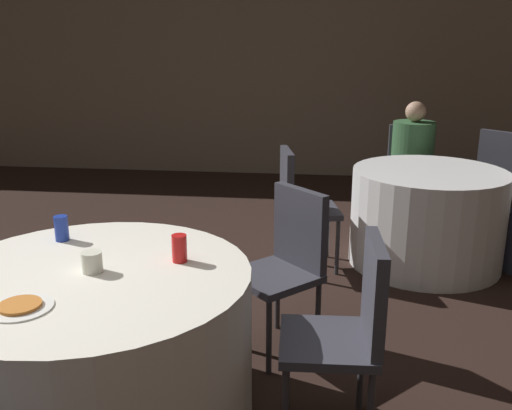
{
  "coord_description": "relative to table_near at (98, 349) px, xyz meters",
  "views": [
    {
      "loc": [
        1.18,
        -2.01,
        1.68
      ],
      "look_at": [
        0.85,
        0.82,
        0.82
      ],
      "focal_mm": 40.0,
      "sensor_mm": 36.0,
      "label": 1
    }
  ],
  "objects": [
    {
      "name": "chair_far_northeast",
      "position": [
        2.39,
        2.8,
        0.18
      ],
      "size": [
        0.56,
        0.56,
        0.89
      ],
      "rotation": [
        0.0,
        0.0,
        -3.88
      ],
      "color": "#383842",
      "rests_on": "ground_plane"
    },
    {
      "name": "chair_near_northeast",
      "position": [
        0.77,
        0.76,
        0.18
      ],
      "size": [
        0.57,
        0.57,
        0.89
      ],
      "rotation": [
        0.0,
        0.0,
        -3.94
      ],
      "color": "#383842",
      "rests_on": "ground_plane"
    },
    {
      "name": "chair_far_west",
      "position": [
        0.78,
        1.88,
        0.18
      ],
      "size": [
        0.48,
        0.47,
        0.89
      ],
      "rotation": [
        0.0,
        0.0,
        -1.37
      ],
      "color": "#383842",
      "rests_on": "ground_plane"
    },
    {
      "name": "table_far",
      "position": [
        1.74,
        2.08,
        0.0
      ],
      "size": [
        1.12,
        1.12,
        0.72
      ],
      "color": "white",
      "rests_on": "ground_plane"
    },
    {
      "name": "soda_can_blue",
      "position": [
        -0.29,
        0.36,
        0.42
      ],
      "size": [
        0.07,
        0.07,
        0.12
      ],
      "color": "#1E38A5",
      "rests_on": "table_near"
    },
    {
      "name": "chair_near_east",
      "position": [
        1.08,
        0.05,
        0.18
      ],
      "size": [
        0.42,
        0.42,
        0.89
      ],
      "rotation": [
        0.0,
        0.0,
        -4.67
      ],
      "color": "#383842",
      "rests_on": "ground_plane"
    },
    {
      "name": "soda_can_red",
      "position": [
        0.34,
        0.17,
        0.42
      ],
      "size": [
        0.07,
        0.07,
        0.12
      ],
      "color": "red",
      "rests_on": "table_near"
    },
    {
      "name": "table_near",
      "position": [
        0.0,
        0.0,
        0.0
      ],
      "size": [
        1.34,
        1.34,
        0.72
      ],
      "color": "white",
      "rests_on": "ground_plane"
    },
    {
      "name": "wall_back",
      "position": [
        -0.24,
        4.86,
        1.04
      ],
      "size": [
        16.0,
        0.06,
        2.8
      ],
      "color": "gray",
      "rests_on": "ground_plane"
    },
    {
      "name": "cup_near",
      "position": [
        0.0,
        0.01,
        0.41
      ],
      "size": [
        0.09,
        0.09,
        0.09
      ],
      "color": "silver",
      "rests_on": "table_near"
    },
    {
      "name": "person_green_jacket",
      "position": [
        1.74,
        2.9,
        0.22
      ],
      "size": [
        0.37,
        0.52,
        1.12
      ],
      "rotation": [
        0.0,
        0.0,
        -3.14
      ],
      "color": "#4C4238",
      "rests_on": "ground_plane"
    },
    {
      "name": "pizza_plate_near",
      "position": [
        -0.13,
        -0.34,
        0.37
      ],
      "size": [
        0.24,
        0.24,
        0.02
      ],
      "color": "white",
      "rests_on": "table_near"
    },
    {
      "name": "chair_far_north",
      "position": [
        1.73,
        3.06,
        0.18
      ],
      "size": [
        0.4,
        0.41,
        0.89
      ],
      "rotation": [
        0.0,
        0.0,
        -3.14
      ],
      "color": "#383842",
      "rests_on": "ground_plane"
    }
  ]
}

